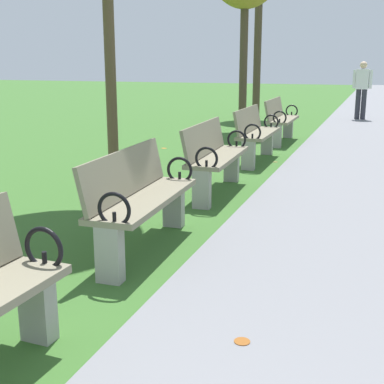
{
  "coord_description": "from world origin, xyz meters",
  "views": [
    {
      "loc": [
        1.44,
        0.63,
        1.66
      ],
      "look_at": [
        -0.05,
        4.81,
        0.55
      ],
      "focal_mm": 49.33,
      "sensor_mm": 36.0,
      "label": 1
    }
  ],
  "objects_px": {
    "park_bench_4": "(214,156)",
    "park_bench_6": "(280,119)",
    "park_bench_3": "(140,197)",
    "pedestrian_walking": "(362,87)",
    "park_bench_5": "(256,133)"
  },
  "relations": [
    {
      "from": "park_bench_4",
      "to": "pedestrian_walking",
      "type": "xyz_separation_m",
      "value": [
        1.39,
        9.71,
        0.44
      ]
    },
    {
      "from": "park_bench_3",
      "to": "pedestrian_walking",
      "type": "relative_size",
      "value": 1.0
    },
    {
      "from": "park_bench_6",
      "to": "park_bench_3",
      "type": "bearing_deg",
      "value": -90.0
    },
    {
      "from": "park_bench_5",
      "to": "park_bench_6",
      "type": "height_order",
      "value": "same"
    },
    {
      "from": "park_bench_4",
      "to": "park_bench_6",
      "type": "bearing_deg",
      "value": 90.0
    },
    {
      "from": "park_bench_5",
      "to": "pedestrian_walking",
      "type": "distance_m",
      "value": 7.51
    },
    {
      "from": "park_bench_3",
      "to": "park_bench_6",
      "type": "height_order",
      "value": "same"
    },
    {
      "from": "park_bench_3",
      "to": "park_bench_5",
      "type": "xyz_separation_m",
      "value": [
        -0.0,
        4.56,
        0.0
      ]
    },
    {
      "from": "park_bench_4",
      "to": "pedestrian_walking",
      "type": "distance_m",
      "value": 9.82
    },
    {
      "from": "park_bench_3",
      "to": "pedestrian_walking",
      "type": "height_order",
      "value": "pedestrian_walking"
    },
    {
      "from": "park_bench_3",
      "to": "park_bench_5",
      "type": "relative_size",
      "value": 1.01
    },
    {
      "from": "park_bench_3",
      "to": "park_bench_4",
      "type": "xyz_separation_m",
      "value": [
        -0.0,
        2.22,
        0.0
      ]
    },
    {
      "from": "park_bench_3",
      "to": "park_bench_6",
      "type": "relative_size",
      "value": 1.01
    },
    {
      "from": "pedestrian_walking",
      "to": "park_bench_5",
      "type": "bearing_deg",
      "value": -100.67
    },
    {
      "from": "park_bench_4",
      "to": "park_bench_5",
      "type": "relative_size",
      "value": 1.01
    }
  ]
}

